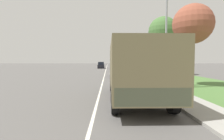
{
  "coord_description": "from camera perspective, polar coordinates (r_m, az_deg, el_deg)",
  "views": [
    {
      "loc": [
        0.57,
        2.69,
        2.1
      ],
      "look_at": [
        0.79,
        13.5,
        1.51
      ],
      "focal_mm": 28.0,
      "sensor_mm": 36.0,
      "label": 1
    }
  ],
  "objects": [
    {
      "name": "car_second_ahead",
      "position": [
        35.47,
        1.45,
        0.9
      ],
      "size": [
        1.73,
        4.86,
        1.61
      ],
      "color": "silver",
      "rests_on": "ground"
    },
    {
      "name": "sidewalk_right",
      "position": [
        37.57,
        4.84,
        0.0
      ],
      "size": [
        1.8,
        120.0,
        0.12
      ],
      "color": "#9E9B93",
      "rests_on": "ground"
    },
    {
      "name": "grass_strip_right",
      "position": [
        38.28,
        11.4,
        -0.07
      ],
      "size": [
        7.0,
        120.0,
        0.02
      ],
      "color": "#4C7538",
      "rests_on": "ground"
    },
    {
      "name": "car_third_ahead",
      "position": [
        47.37,
        -3.58,
        1.51
      ],
      "size": [
        1.74,
        4.35,
        1.73
      ],
      "color": "black",
      "rests_on": "ground"
    },
    {
      "name": "tree_mid_right",
      "position": [
        16.33,
        24.86,
        13.37
      ],
      "size": [
        3.27,
        3.27,
        6.73
      ],
      "color": "#4C3D2D",
      "rests_on": "grass_strip_right"
    },
    {
      "name": "military_truck",
      "position": [
        9.3,
        7.5,
        0.57
      ],
      "size": [
        2.58,
        7.73,
        2.94
      ],
      "color": "#474C38",
      "rests_on": "ground"
    },
    {
      "name": "lane_centre_stripe",
      "position": [
        37.37,
        -2.04,
        -0.09
      ],
      "size": [
        0.12,
        120.0,
        0.0
      ],
      "color": "silver",
      "rests_on": "ground"
    },
    {
      "name": "car_nearest_ahead",
      "position": [
        22.95,
        2.7,
        -0.52
      ],
      "size": [
        1.8,
        4.53,
        1.41
      ],
      "color": "black",
      "rests_on": "ground"
    },
    {
      "name": "tree_far_right",
      "position": [
        27.06,
        16.32,
        12.04
      ],
      "size": [
        4.2,
        4.2,
        8.45
      ],
      "color": "brown",
      "rests_on": "grass_strip_right"
    },
    {
      "name": "lamp_post",
      "position": [
        13.52,
        16.51,
        13.88
      ],
      "size": [
        1.69,
        0.24,
        7.69
      ],
      "color": "gray",
      "rests_on": "sidewalk_right"
    },
    {
      "name": "ground_plane",
      "position": [
        37.37,
        -2.04,
        -0.1
      ],
      "size": [
        180.0,
        180.0,
        0.0
      ],
      "primitive_type": "plane",
      "color": "#565451"
    }
  ]
}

